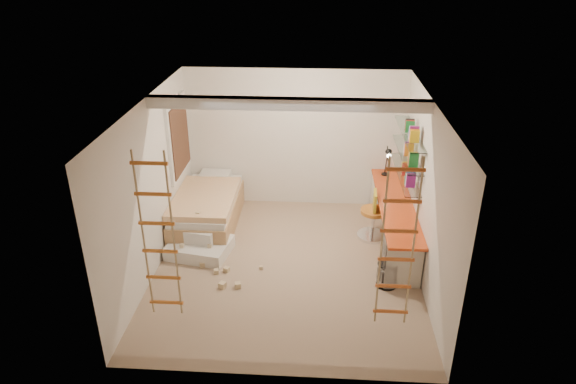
# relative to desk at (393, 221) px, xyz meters

# --- Properties ---
(floor) EXTENTS (4.50, 4.50, 0.00)m
(floor) POSITION_rel_desk_xyz_m (-1.72, -0.86, -0.40)
(floor) COLOR tan
(floor) RESTS_ON ground
(ceiling_beam) EXTENTS (4.00, 0.18, 0.16)m
(ceiling_beam) POSITION_rel_desk_xyz_m (-1.72, -0.56, 2.12)
(ceiling_beam) COLOR white
(ceiling_beam) RESTS_ON ceiling
(window_frame) EXTENTS (0.06, 1.15, 1.35)m
(window_frame) POSITION_rel_desk_xyz_m (-3.69, 0.64, 1.15)
(window_frame) COLOR white
(window_frame) RESTS_ON wall_left
(window_blind) EXTENTS (0.02, 1.00, 1.20)m
(window_blind) POSITION_rel_desk_xyz_m (-3.65, 0.64, 1.15)
(window_blind) COLOR #4C2D1E
(window_blind) RESTS_ON window_frame
(rope_ladder_left) EXTENTS (0.41, 0.04, 2.13)m
(rope_ladder_left) POSITION_rel_desk_xyz_m (-3.07, -2.61, 1.11)
(rope_ladder_left) COLOR orange
(rope_ladder_left) RESTS_ON ceiling
(rope_ladder_right) EXTENTS (0.41, 0.04, 2.13)m
(rope_ladder_right) POSITION_rel_desk_xyz_m (-0.37, -2.61, 1.11)
(rope_ladder_right) COLOR #CC5322
(rope_ladder_right) RESTS_ON ceiling
(waste_bin) EXTENTS (0.30, 0.30, 0.37)m
(waste_bin) POSITION_rel_desk_xyz_m (-0.22, -1.25, -0.22)
(waste_bin) COLOR white
(waste_bin) RESTS_ON floor
(desk) EXTENTS (0.56, 2.80, 0.75)m
(desk) POSITION_rel_desk_xyz_m (0.00, 0.00, 0.00)
(desk) COLOR #DC4A19
(desk) RESTS_ON floor
(shelves) EXTENTS (0.25, 1.80, 0.71)m
(shelves) POSITION_rel_desk_xyz_m (0.15, 0.27, 1.10)
(shelves) COLOR white
(shelves) RESTS_ON wall_right
(bed) EXTENTS (1.02, 2.00, 0.69)m
(bed) POSITION_rel_desk_xyz_m (-3.20, 0.36, -0.07)
(bed) COLOR #AD7F51
(bed) RESTS_ON floor
(task_lamp) EXTENTS (0.14, 0.36, 0.57)m
(task_lamp) POSITION_rel_desk_xyz_m (-0.05, 0.96, 0.73)
(task_lamp) COLOR black
(task_lamp) RESTS_ON desk
(swivel_chair) EXTENTS (0.54, 0.54, 0.86)m
(swivel_chair) POSITION_rel_desk_xyz_m (-0.32, 0.14, -0.09)
(swivel_chair) COLOR #BA6C23
(swivel_chair) RESTS_ON floor
(play_platform) EXTENTS (1.07, 0.90, 0.42)m
(play_platform) POSITION_rel_desk_xyz_m (-3.15, -0.53, -0.24)
(play_platform) COLOR silver
(play_platform) RESTS_ON floor
(toy_blocks) EXTENTS (1.35, 1.12, 0.69)m
(toy_blocks) POSITION_rel_desk_xyz_m (-2.86, -0.84, -0.17)
(toy_blocks) COLOR #CCB284
(toy_blocks) RESTS_ON floor
(books) EXTENTS (0.14, 0.58, 0.92)m
(books) POSITION_rel_desk_xyz_m (0.15, 0.27, 1.22)
(books) COLOR #8C1E7F
(books) RESTS_ON shelves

